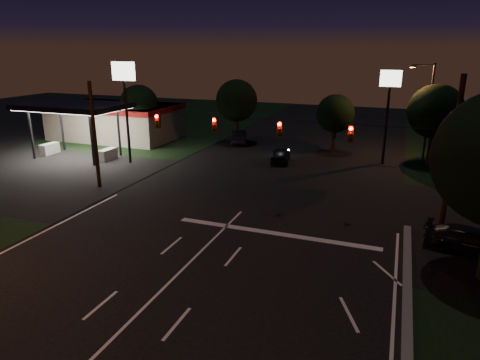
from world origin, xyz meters
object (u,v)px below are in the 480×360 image
at_px(utility_pole_right, 440,232).
at_px(car_oncoming_b, 239,136).
at_px(car_oncoming_a, 281,155).
at_px(car_cross, 471,241).

distance_m(utility_pole_right, car_oncoming_b, 27.01).
xyz_separation_m(car_oncoming_a, car_oncoming_b, (-6.55, 6.37, 0.06)).
xyz_separation_m(car_oncoming_a, car_cross, (14.25, -14.52, -0.04)).
bearing_deg(car_oncoming_b, car_oncoming_a, 117.31).
bearing_deg(car_oncoming_b, utility_pole_right, 117.88).
relative_size(utility_pole_right, car_oncoming_b, 1.96).
height_order(car_oncoming_a, car_cross, car_oncoming_a).
relative_size(car_oncoming_b, car_cross, 1.01).
bearing_deg(car_cross, utility_pole_right, 40.86).
xyz_separation_m(utility_pole_right, car_cross, (1.25, -2.26, 0.66)).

